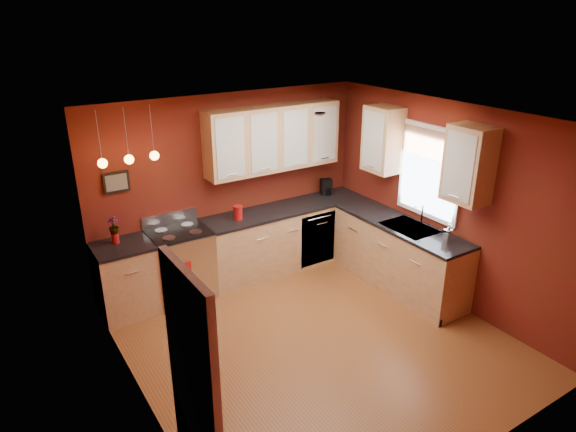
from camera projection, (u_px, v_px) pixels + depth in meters
floor at (316, 340)px, 6.02m from camera, size 4.20×4.20×0.00m
ceiling at (322, 120)px, 5.04m from camera, size 4.00×4.20×0.02m
wall_back at (231, 187)px, 7.17m from camera, size 4.00×0.02×2.60m
wall_front at (481, 337)px, 3.89m from camera, size 4.00×0.02×2.60m
wall_left at (135, 291)px, 4.53m from camera, size 0.02×4.20×2.60m
wall_right at (446, 204)px, 6.53m from camera, size 0.02×4.20×2.60m
base_cabinets_back_left at (126, 280)px, 6.43m from camera, size 0.70×0.60×0.90m
base_cabinets_back_right at (286, 238)px, 7.62m from camera, size 2.54×0.60×0.90m
base_cabinets_right at (398, 256)px, 7.05m from camera, size 0.60×2.10×0.90m
counter_back_left at (122, 247)px, 6.25m from camera, size 0.70×0.62×0.04m
counter_back_right at (286, 208)px, 7.44m from camera, size 2.54×0.62×0.04m
counter_right at (401, 225)px, 6.88m from camera, size 0.62×2.10×0.04m
gas_range at (181, 264)px, 6.78m from camera, size 0.76×0.64×1.11m
dishwasher_front at (318, 239)px, 7.58m from camera, size 0.60×0.02×0.80m
sink at (409, 229)px, 6.76m from camera, size 0.50×0.70×0.33m
window at (430, 169)px, 6.61m from camera, size 0.06×1.02×1.22m
door_left_wall at (195, 394)px, 3.72m from camera, size 0.12×0.82×2.05m
upper_cabinets_back at (273, 138)px, 7.09m from camera, size 2.00×0.35×0.90m
upper_cabinets_right at (422, 151)px, 6.45m from camera, size 0.35×1.95×0.90m
wall_picture at (116, 182)px, 6.25m from camera, size 0.32×0.03×0.26m
pendant_lights at (129, 159)px, 5.90m from camera, size 0.71×0.11×0.66m
red_canister at (238, 213)px, 6.97m from camera, size 0.13×0.13×0.20m
red_vase at (115, 238)px, 6.27m from camera, size 0.09×0.09×0.14m
flowers at (114, 226)px, 6.21m from camera, size 0.15×0.15×0.22m
coffee_maker at (326, 187)px, 7.92m from camera, size 0.20×0.20×0.24m
soap_pump at (448, 232)px, 6.33m from camera, size 0.10×0.11×0.22m
dish_towel at (184, 273)px, 6.47m from camera, size 0.20×0.01×0.27m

